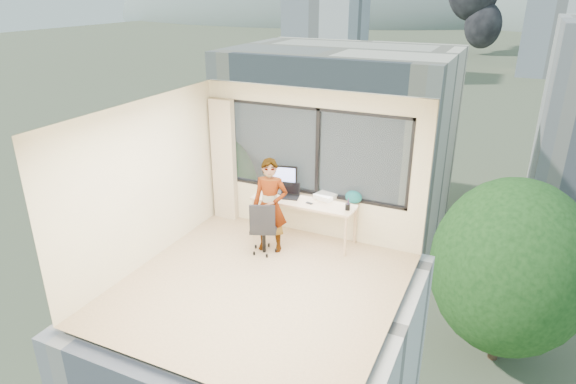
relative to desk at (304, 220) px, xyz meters
The scene contains 24 objects.
floor 1.70m from the desk, 90.00° to the right, with size 4.00×4.00×0.01m, color tan.
ceiling 2.78m from the desk, 90.00° to the right, with size 4.00×4.00×0.01m, color white.
wall_front 3.78m from the desk, 90.00° to the right, with size 4.00×0.01×2.60m, color beige.
wall_left 2.76m from the desk, 140.31° to the right, with size 0.01×4.00×2.60m, color beige.
wall_right 2.76m from the desk, 39.69° to the right, with size 0.01×4.00×2.60m, color beige.
window_wall 1.20m from the desk, 81.63° to the left, with size 3.30×0.16×1.55m, color black, non-canonical shape.
curtain 1.90m from the desk, behind, with size 0.45×0.14×2.30m, color beige.
desk is the anchor object (origin of this frame).
chair 0.82m from the desk, 121.19° to the right, with size 0.49×0.49×0.96m, color black, non-canonical shape.
person 0.79m from the desk, 123.59° to the right, with size 0.59×0.38×1.60m, color #2D2D33.
monitor 0.81m from the desk, 163.51° to the left, with size 0.52×0.11×0.52m, color black, non-canonical shape.
game_console 0.56m from the desk, 37.03° to the left, with size 0.33×0.27×0.08m, color white.
laptop 0.56m from the desk, behind, with size 0.33×0.35×0.21m, color black, non-canonical shape.
cellphone 0.41m from the desk, 33.94° to the right, with size 0.12×0.05×0.01m, color black.
pen_cup 0.91m from the desk, ahead, with size 0.08×0.08×0.10m, color black.
handbag 0.97m from the desk, 16.50° to the left, with size 0.29×0.15×0.22m, color #0E4E55.
exterior_ground 119.21m from the desk, 90.00° to the left, with size 400.00×400.00×0.04m, color #515B3D.
near_bldg_a 30.64m from the desk, 107.62° to the left, with size 16.00×12.00×14.00m, color beige.
far_tower_a 99.69m from the desk, 110.55° to the left, with size 14.00×14.00×28.00m, color silver.
far_tower_b 118.61m from the desk, 86.13° to the left, with size 13.00×13.00×30.00m, color silver.
far_tower_d 160.05m from the desk, 112.02° to the left, with size 16.00×14.00×22.00m, color silver.
hill_a 340.51m from the desk, 110.65° to the left, with size 288.00×216.00×90.00m, color slate.
tree_a 27.88m from the desk, 128.19° to the left, with size 7.00×7.00×8.00m, color #1B4416, non-canonical shape.
tree_b 19.51m from the desk, 76.24° to the left, with size 7.60×7.60×9.00m, color #1B4416, non-canonical shape.
Camera 1 is at (3.05, -5.56, 4.14)m, focal length 31.10 mm.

